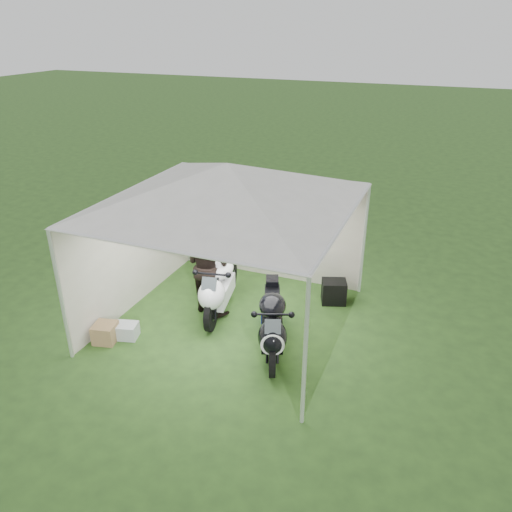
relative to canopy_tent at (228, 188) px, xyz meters
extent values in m
plane|color=#27451B|center=(0.00, -0.03, -2.58)|extent=(80.00, 80.00, 0.00)
cylinder|color=silver|center=(-2.00, -2.03, -1.43)|extent=(0.06, 0.06, 2.30)
cylinder|color=silver|center=(2.00, -2.03, -1.43)|extent=(0.06, 0.06, 2.30)
cylinder|color=silver|center=(-2.00, 1.97, -1.43)|extent=(0.06, 0.06, 2.30)
cylinder|color=silver|center=(2.00, 1.97, -1.43)|extent=(0.06, 0.06, 2.30)
cube|color=beige|center=(0.00, 1.97, -1.43)|extent=(4.00, 0.02, 2.30)
cube|color=beige|center=(-2.00, -0.03, -1.43)|extent=(0.02, 4.00, 2.30)
cube|color=beige|center=(2.00, -0.03, -1.43)|extent=(0.02, 4.00, 2.30)
pyramid|color=silver|center=(0.00, -0.03, 0.07)|extent=(5.66, 5.66, 0.70)
cube|color=#99A5B7|center=(-1.65, 1.95, -0.73)|extent=(0.22, 0.02, 0.28)
cube|color=#99A5B7|center=(-1.30, 1.95, -0.73)|extent=(0.22, 0.02, 0.28)
cube|color=#99A5B7|center=(-0.95, 1.95, -0.73)|extent=(0.22, 0.01, 0.28)
cube|color=#99A5B7|center=(-0.60, 1.95, -0.73)|extent=(0.22, 0.01, 0.28)
cube|color=#99A5B7|center=(-1.65, 1.95, -1.03)|extent=(0.22, 0.02, 0.28)
cube|color=#99A5B7|center=(-1.30, 1.95, -1.03)|extent=(0.22, 0.01, 0.28)
cube|color=#99A5B7|center=(-0.95, 1.95, -1.03)|extent=(0.22, 0.02, 0.28)
cube|color=#99A5B7|center=(-0.60, 1.95, -1.03)|extent=(0.22, 0.01, 0.28)
cylinder|color=#D8590C|center=(0.20, 1.94, -0.63)|extent=(3.20, 0.02, 0.02)
cylinder|color=black|center=(-0.21, -0.43, -2.25)|extent=(0.23, 0.65, 0.64)
cylinder|color=black|center=(-0.51, 1.04, -2.25)|extent=(0.29, 0.66, 0.64)
cube|color=white|center=(-0.35, 0.26, -2.17)|extent=(0.56, 1.07, 0.32)
ellipsoid|color=white|center=(-0.23, -0.32, -1.91)|extent=(0.60, 0.73, 0.54)
ellipsoid|color=white|center=(-0.37, 0.36, -1.74)|extent=(0.59, 0.74, 0.38)
cube|color=black|center=(-0.45, 0.78, -1.80)|extent=(0.40, 0.69, 0.15)
cube|color=white|center=(-0.53, 1.13, -1.72)|extent=(0.30, 0.36, 0.19)
cube|color=black|center=(-0.43, 0.68, -1.99)|extent=(0.22, 0.60, 0.11)
cube|color=#3F474C|center=(-0.20, -0.45, -1.63)|extent=(0.28, 0.20, 0.23)
cylinder|color=black|center=(1.25, -1.21, -2.27)|extent=(0.31, 0.61, 0.62)
cylinder|color=black|center=(0.75, 0.14, -2.27)|extent=(0.36, 0.63, 0.62)
cube|color=black|center=(1.02, -0.58, -2.19)|extent=(0.67, 1.04, 0.31)
ellipsoid|color=black|center=(1.22, -1.11, -1.94)|extent=(0.65, 0.74, 0.51)
ellipsoid|color=black|center=(0.98, -0.49, -1.77)|extent=(0.64, 0.75, 0.36)
cube|color=black|center=(0.84, -0.10, -1.84)|extent=(0.47, 0.67, 0.14)
cube|color=black|center=(0.72, 0.21, -1.75)|extent=(0.32, 0.37, 0.18)
cube|color=#990E00|center=(0.87, -0.20, -2.01)|extent=(0.29, 0.56, 0.10)
cube|color=#3F474C|center=(1.26, -1.23, -1.67)|extent=(0.28, 0.23, 0.22)
cylinder|color=white|center=(1.30, -1.32, -1.94)|extent=(0.35, 0.15, 0.37)
cube|color=#121CC6|center=(0.71, 0.23, -2.43)|extent=(0.45, 0.37, 0.29)
imported|color=black|center=(-0.55, 0.19, -1.61)|extent=(1.14, 1.02, 1.92)
imported|color=slate|center=(-0.68, 0.76, -1.58)|extent=(0.83, 0.86, 1.99)
cube|color=black|center=(1.61, 1.34, -2.34)|extent=(0.57, 0.51, 0.47)
cube|color=#B4B8BC|center=(-1.49, -1.21, -2.44)|extent=(0.46, 0.40, 0.26)
cube|color=olive|center=(-1.75, -1.45, -2.41)|extent=(0.45, 0.45, 0.34)
cube|color=#B5B8BE|center=(-1.75, -1.26, -2.47)|extent=(0.32, 0.28, 0.22)
camera|label=1|loc=(3.39, -7.20, 2.51)|focal=35.00mm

